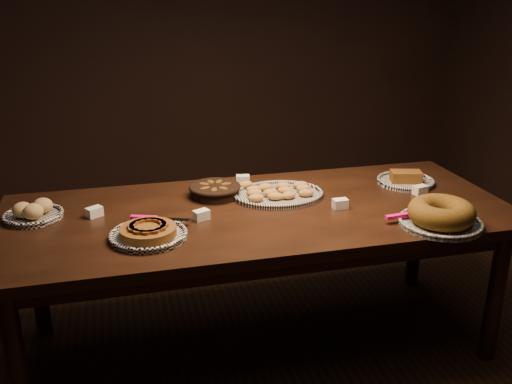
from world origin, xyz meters
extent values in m
plane|color=black|center=(0.00, 0.00, 0.00)|extent=(5.00, 5.00, 0.00)
cube|color=black|center=(0.00, 0.00, 0.72)|extent=(2.40, 1.00, 0.05)
cylinder|color=black|center=(-1.08, -0.38, 0.35)|extent=(0.08, 0.08, 0.70)
cylinder|color=black|center=(1.08, -0.38, 0.35)|extent=(0.08, 0.08, 0.70)
cylinder|color=black|center=(-1.08, 0.38, 0.35)|extent=(0.08, 0.08, 0.70)
cylinder|color=black|center=(1.08, 0.38, 0.35)|extent=(0.08, 0.08, 0.70)
torus|color=white|center=(-0.53, -0.20, 0.77)|extent=(0.33, 0.33, 0.02)
cylinder|color=#503010|center=(-0.53, -0.20, 0.78)|extent=(0.30, 0.30, 0.04)
cube|color=#551E0E|center=(-0.47, -0.17, 0.81)|extent=(0.05, 0.08, 0.01)
cube|color=#551E0E|center=(-0.49, -0.15, 0.81)|extent=(0.08, 0.07, 0.01)
cube|color=#551E0E|center=(-0.52, -0.13, 0.81)|extent=(0.08, 0.04, 0.01)
cube|color=#551E0E|center=(-0.55, -0.14, 0.81)|extent=(0.08, 0.05, 0.01)
cube|color=#551E0E|center=(-0.58, -0.16, 0.81)|extent=(0.07, 0.08, 0.01)
cube|color=#551E0E|center=(-0.59, -0.19, 0.81)|extent=(0.04, 0.08, 0.01)
cube|color=#551E0E|center=(-0.59, -0.22, 0.81)|extent=(0.05, 0.08, 0.01)
cube|color=#551E0E|center=(-0.57, -0.25, 0.81)|extent=(0.08, 0.07, 0.01)
cube|color=#551E0E|center=(-0.54, -0.26, 0.81)|extent=(0.08, 0.04, 0.01)
cube|color=#551E0E|center=(-0.51, -0.26, 0.81)|extent=(0.08, 0.05, 0.01)
cube|color=#551E0E|center=(-0.48, -0.24, 0.81)|extent=(0.07, 0.08, 0.01)
cube|color=#551E0E|center=(-0.46, -0.21, 0.81)|extent=(0.04, 0.08, 0.01)
cube|color=#FF0C85|center=(-0.54, -0.04, 0.78)|extent=(0.12, 0.06, 0.02)
cube|color=silver|center=(-0.41, -0.09, 0.78)|extent=(0.15, 0.08, 0.00)
torus|color=black|center=(0.14, 0.14, 0.77)|extent=(0.36, 0.36, 0.02)
ellipsoid|color=brown|center=(0.01, 0.07, 0.78)|extent=(0.08, 0.05, 0.04)
ellipsoid|color=brown|center=(0.10, 0.07, 0.78)|extent=(0.09, 0.07, 0.04)
ellipsoid|color=brown|center=(0.17, 0.07, 0.78)|extent=(0.09, 0.07, 0.04)
ellipsoid|color=brown|center=(0.26, 0.08, 0.78)|extent=(0.08, 0.06, 0.04)
ellipsoid|color=brown|center=(0.02, 0.14, 0.78)|extent=(0.09, 0.06, 0.04)
ellipsoid|color=brown|center=(0.09, 0.13, 0.78)|extent=(0.08, 0.05, 0.04)
ellipsoid|color=brown|center=(0.17, 0.14, 0.78)|extent=(0.09, 0.07, 0.04)
ellipsoid|color=brown|center=(0.27, 0.15, 0.78)|extent=(0.08, 0.06, 0.04)
ellipsoid|color=brown|center=(0.02, 0.19, 0.78)|extent=(0.08, 0.06, 0.04)
ellipsoid|color=brown|center=(0.09, 0.21, 0.78)|extent=(0.09, 0.06, 0.04)
ellipsoid|color=brown|center=(0.18, 0.21, 0.78)|extent=(0.09, 0.07, 0.04)
ellipsoid|color=brown|center=(0.27, 0.20, 0.78)|extent=(0.08, 0.05, 0.04)
ellipsoid|color=brown|center=(0.00, 0.27, 0.78)|extent=(0.09, 0.07, 0.04)
torus|color=black|center=(0.73, -0.38, 0.77)|extent=(0.36, 0.36, 0.02)
torus|color=brown|center=(0.73, -0.38, 0.81)|extent=(0.39, 0.39, 0.10)
cube|color=#FF0C85|center=(0.56, -0.30, 0.78)|extent=(0.12, 0.04, 0.02)
cube|color=silver|center=(0.69, -0.29, 0.78)|extent=(0.15, 0.05, 0.00)
cylinder|color=black|center=(-0.17, 0.22, 0.78)|extent=(0.25, 0.25, 0.06)
torus|color=black|center=(-0.17, 0.22, 0.80)|extent=(0.26, 0.26, 0.02)
ellipsoid|color=black|center=(-0.11, 0.23, 0.80)|extent=(0.08, 0.06, 0.04)
ellipsoid|color=black|center=(-0.14, 0.27, 0.80)|extent=(0.08, 0.09, 0.04)
ellipsoid|color=black|center=(-0.18, 0.28, 0.80)|extent=(0.06, 0.08, 0.04)
ellipsoid|color=black|center=(-0.22, 0.26, 0.80)|extent=(0.09, 0.08, 0.04)
ellipsoid|color=black|center=(-0.22, 0.20, 0.80)|extent=(0.09, 0.07, 0.04)
ellipsoid|color=black|center=(-0.18, 0.16, 0.80)|extent=(0.06, 0.09, 0.04)
ellipsoid|color=black|center=(-0.13, 0.17, 0.80)|extent=(0.08, 0.09, 0.04)
torus|color=white|center=(-1.02, 0.15, 0.77)|extent=(0.27, 0.27, 0.02)
ellipsoid|color=tan|center=(-1.06, 0.14, 0.80)|extent=(0.09, 0.09, 0.07)
ellipsoid|color=tan|center=(-0.98, 0.17, 0.80)|extent=(0.09, 0.09, 0.07)
ellipsoid|color=tan|center=(-1.01, 0.11, 0.80)|extent=(0.09, 0.09, 0.07)
torus|color=black|center=(0.85, 0.16, 0.77)|extent=(0.30, 0.30, 0.02)
cube|color=#503010|center=(0.85, 0.16, 0.79)|extent=(0.18, 0.13, 0.06)
cube|color=white|center=(-0.28, -0.06, 0.77)|extent=(0.08, 0.07, 0.04)
cube|color=white|center=(0.01, 0.38, 0.77)|extent=(0.08, 0.06, 0.04)
cube|color=white|center=(0.38, -0.08, 0.77)|extent=(0.07, 0.05, 0.04)
cube|color=white|center=(-0.75, 0.10, 0.77)|extent=(0.08, 0.08, 0.04)
cube|color=white|center=(0.84, 0.00, 0.77)|extent=(0.08, 0.06, 0.04)
camera|label=1|loc=(-0.63, -2.42, 1.76)|focal=40.00mm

